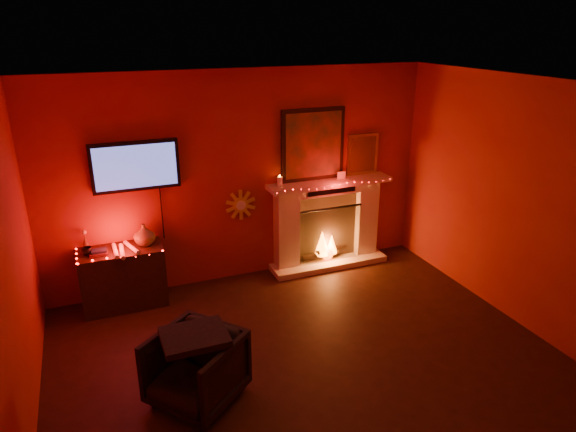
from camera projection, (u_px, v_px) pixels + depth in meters
name	position (u px, v px, depth m)	size (l,w,h in m)	color
room	(331.00, 256.00, 4.33)	(5.00, 5.00, 5.00)	black
fireplace	(327.00, 215.00, 7.03)	(1.72, 0.40, 2.18)	beige
tv	(136.00, 166.00, 5.90)	(1.00, 0.07, 1.24)	black
sunburst_clock	(241.00, 205.00, 6.59)	(0.40, 0.03, 0.40)	gold
console_table	(124.00, 275.00, 6.08)	(0.96, 0.55, 0.99)	black
armchair	(196.00, 369.00, 4.54)	(0.71, 0.73, 0.66)	black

